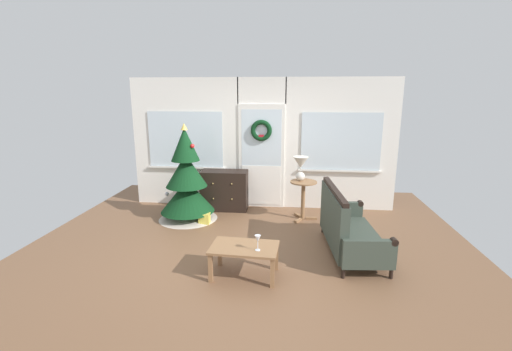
{
  "coord_description": "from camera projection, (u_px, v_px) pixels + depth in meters",
  "views": [
    {
      "loc": [
        0.61,
        -4.79,
        2.28
      ],
      "look_at": [
        0.05,
        0.55,
        1.0
      ],
      "focal_mm": 24.73,
      "sensor_mm": 36.0,
      "label": 1
    }
  ],
  "objects": [
    {
      "name": "wine_glass",
      "position": [
        258.0,
        239.0,
        4.26
      ],
      "size": [
        0.08,
        0.08,
        0.2
      ],
      "color": "silver",
      "rests_on": "coffee_table"
    },
    {
      "name": "table_lamp",
      "position": [
        301.0,
        165.0,
        6.29
      ],
      "size": [
        0.28,
        0.28,
        0.44
      ],
      "color": "silver",
      "rests_on": "side_table"
    },
    {
      "name": "settee_sofa",
      "position": [
        346.0,
        228.0,
        5.06
      ],
      "size": [
        0.84,
        1.66,
        0.96
      ],
      "color": "black",
      "rests_on": "ground"
    },
    {
      "name": "christmas_tree",
      "position": [
        187.0,
        184.0,
        6.35
      ],
      "size": [
        1.06,
        1.06,
        1.75
      ],
      "color": "#4C331E",
      "rests_on": "ground"
    },
    {
      "name": "side_table",
      "position": [
        303.0,
        193.0,
        6.36
      ],
      "size": [
        0.5,
        0.48,
        0.71
      ],
      "color": "#8E6642",
      "rests_on": "ground"
    },
    {
      "name": "dresser_cabinet",
      "position": [
        225.0,
        190.0,
        6.93
      ],
      "size": [
        0.91,
        0.46,
        0.78
      ],
      "color": "black",
      "rests_on": "ground"
    },
    {
      "name": "ground_plane",
      "position": [
        249.0,
        250.0,
        5.22
      ],
      "size": [
        6.76,
        6.76,
        0.0
      ],
      "primitive_type": "plane",
      "color": "brown"
    },
    {
      "name": "coffee_table",
      "position": [
        244.0,
        251.0,
        4.41
      ],
      "size": [
        0.87,
        0.57,
        0.4
      ],
      "color": "#8E6642",
      "rests_on": "ground"
    },
    {
      "name": "back_wall_with_door",
      "position": [
        262.0,
        144.0,
        6.94
      ],
      "size": [
        5.2,
        0.19,
        2.55
      ],
      "color": "white",
      "rests_on": "ground"
    },
    {
      "name": "gift_box",
      "position": [
        204.0,
        218.0,
        6.24
      ],
      "size": [
        0.18,
        0.17,
        0.18
      ],
      "primitive_type": "cube",
      "color": "#D8C64C",
      "rests_on": "ground"
    }
  ]
}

